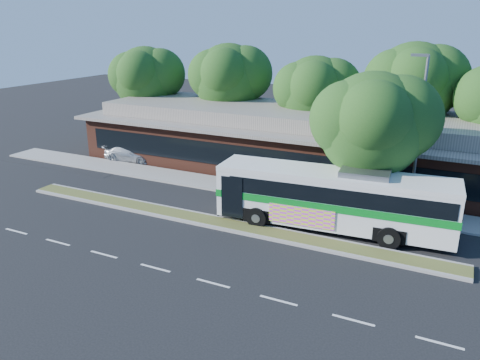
{
  "coord_description": "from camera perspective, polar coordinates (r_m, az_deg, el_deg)",
  "views": [
    {
      "loc": [
        11.69,
        -20.26,
        10.56
      ],
      "look_at": [
        0.57,
        2.63,
        2.0
      ],
      "focal_mm": 35.0,
      "sensor_mm": 36.0,
      "label": 1
    }
  ],
  "objects": [
    {
      "name": "tree_bg_d",
      "position": [
        36.78,
        21.08,
        10.92
      ],
      "size": [
        6.91,
        6.2,
        9.37
      ],
      "color": "black",
      "rests_on": "ground"
    },
    {
      "name": "ground",
      "position": [
        25.66,
        -3.73,
        -5.75
      ],
      "size": [
        120.0,
        120.0,
        0.0
      ],
      "primitive_type": "plane",
      "color": "black",
      "rests_on": "ground"
    },
    {
      "name": "parking_lot",
      "position": [
        43.68,
        -18.02,
        3.69
      ],
      "size": [
        14.0,
        12.0,
        0.01
      ],
      "primitive_type": "cube",
      "color": "black",
      "rests_on": "ground"
    },
    {
      "name": "tree_bg_b",
      "position": [
        40.96,
        -0.74,
        12.41
      ],
      "size": [
        6.69,
        6.0,
        9.0
      ],
      "color": "black",
      "rests_on": "ground"
    },
    {
      "name": "sidewalk_tree",
      "position": [
        26.51,
        16.76,
        6.65
      ],
      "size": [
        6.51,
        5.83,
        8.2
      ],
      "color": "black",
      "rests_on": "ground"
    },
    {
      "name": "median_strip",
      "position": [
        26.11,
        -3.09,
        -5.11
      ],
      "size": [
        26.0,
        1.1,
        0.15
      ],
      "primitive_type": "cube",
      "color": "#4E5825",
      "rests_on": "ground"
    },
    {
      "name": "lamp_post",
      "position": [
        26.94,
        20.88,
        5.25
      ],
      "size": [
        0.93,
        0.18,
        9.07
      ],
      "color": "slate",
      "rests_on": "ground"
    },
    {
      "name": "plaza_building",
      "position": [
        36.23,
        6.38,
        5.03
      ],
      "size": [
        33.2,
        11.2,
        4.45
      ],
      "color": "#59291C",
      "rests_on": "ground"
    },
    {
      "name": "sidewalk",
      "position": [
        30.94,
        2.1,
        -1.25
      ],
      "size": [
        44.0,
        2.6,
        0.12
      ],
      "primitive_type": "cube",
      "color": "gray",
      "rests_on": "ground"
    },
    {
      "name": "transit_bus",
      "position": [
        25.17,
        11.4,
        -1.81
      ],
      "size": [
        12.56,
        3.58,
        3.48
      ],
      "rotation": [
        0.0,
        0.0,
        0.07
      ],
      "color": "white",
      "rests_on": "ground"
    },
    {
      "name": "sedan",
      "position": [
        38.63,
        -13.23,
        3.18
      ],
      "size": [
        4.45,
        2.24,
        1.24
      ],
      "primitive_type": "imported",
      "rotation": [
        0.0,
        0.0,
        1.69
      ],
      "color": "silver",
      "rests_on": "ground"
    },
    {
      "name": "tree_bg_a",
      "position": [
        44.33,
        -10.86,
        12.2
      ],
      "size": [
        6.47,
        5.8,
        8.63
      ],
      "color": "black",
      "rests_on": "ground"
    },
    {
      "name": "tree_bg_c",
      "position": [
        37.19,
        9.79,
        10.66
      ],
      "size": [
        6.24,
        5.6,
        8.26
      ],
      "color": "black",
      "rests_on": "ground"
    }
  ]
}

